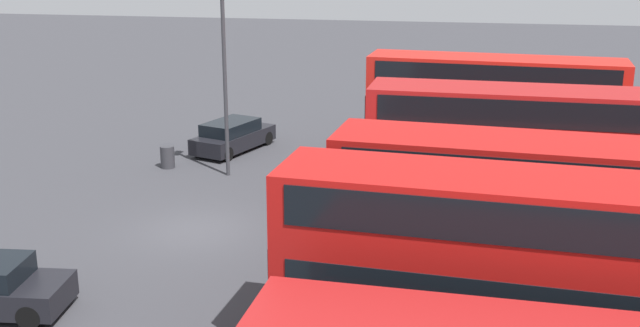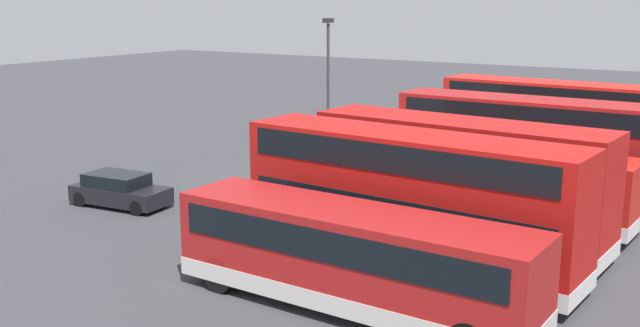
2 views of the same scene
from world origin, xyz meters
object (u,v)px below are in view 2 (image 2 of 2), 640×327
(bus_single_deck_second, at_px, (545,150))
(bus_single_deck_fourth, at_px, (487,179))
(bus_single_deck_seventh, at_px, (352,256))
(car_hatchback_silver, at_px, (120,190))
(bus_double_decker_third, at_px, (522,146))
(box_truck_blue, at_px, (612,121))
(waste_bin_yellow, at_px, (291,144))
(lamp_post_tall, at_px, (328,78))
(bus_double_decker_sixth, at_px, (409,198))
(bus_double_decker_fifth, at_px, (458,179))
(bus_double_decker_near_end, at_px, (546,122))
(car_small_green, at_px, (347,135))

(bus_single_deck_second, height_order, bus_single_deck_fourth, same)
(bus_single_deck_seventh, height_order, car_hatchback_silver, bus_single_deck_seventh)
(bus_single_deck_fourth, relative_size, car_hatchback_silver, 2.65)
(bus_single_deck_seventh, bearing_deg, bus_double_decker_third, 178.35)
(bus_single_deck_second, bearing_deg, bus_double_decker_third, 0.27)
(bus_single_deck_second, bearing_deg, car_hatchback_silver, -45.67)
(bus_single_deck_second, height_order, box_truck_blue, box_truck_blue)
(waste_bin_yellow, bearing_deg, bus_single_deck_seventh, 38.85)
(bus_single_deck_fourth, xyz_separation_m, waste_bin_yellow, (-6.62, -14.17, -1.15))
(box_truck_blue, height_order, lamp_post_tall, lamp_post_tall)
(lamp_post_tall, bearing_deg, bus_double_decker_sixth, 40.33)
(lamp_post_tall, bearing_deg, waste_bin_yellow, -100.98)
(bus_single_deck_fourth, height_order, bus_double_decker_fifth, bus_double_decker_fifth)
(bus_double_decker_near_end, xyz_separation_m, car_hatchback_silver, (17.29, -13.32, -1.75))
(bus_double_decker_sixth, height_order, box_truck_blue, bus_double_decker_sixth)
(bus_double_decker_third, distance_m, car_hatchback_silver, 17.56)
(bus_single_deck_seventh, relative_size, box_truck_blue, 1.45)
(bus_single_deck_fourth, xyz_separation_m, car_hatchback_silver, (6.78, -13.92, -0.92))
(bus_double_decker_sixth, bearing_deg, lamp_post_tall, -139.67)
(box_truck_blue, relative_size, car_hatchback_silver, 1.72)
(bus_single_deck_fourth, xyz_separation_m, bus_single_deck_seventh, (10.91, -0.05, -0.00))
(bus_double_decker_third, distance_m, box_truck_blue, 14.08)
(bus_single_deck_seventh, height_order, waste_bin_yellow, bus_single_deck_seventh)
(bus_double_decker_fifth, bearing_deg, bus_single_deck_seventh, -2.44)
(bus_single_deck_second, distance_m, car_small_green, 12.88)
(bus_double_decker_third, xyz_separation_m, bus_single_deck_fourth, (3.30, -0.35, -0.83))
(bus_double_decker_near_end, distance_m, bus_single_deck_second, 3.59)
(car_hatchback_silver, bearing_deg, bus_single_deck_seventh, 73.40)
(bus_double_decker_near_end, bearing_deg, bus_double_decker_sixth, 1.54)
(bus_double_decker_third, xyz_separation_m, bus_single_deck_seventh, (14.21, -0.41, -0.83))
(bus_single_deck_seventh, height_order, box_truck_blue, box_truck_blue)
(bus_double_decker_near_end, height_order, bus_double_decker_third, same)
(bus_double_decker_fifth, xyz_separation_m, bus_double_decker_sixth, (3.30, -0.37, 0.00))
(bus_double_decker_sixth, distance_m, car_small_green, 20.86)
(bus_single_deck_second, relative_size, lamp_post_tall, 1.53)
(box_truck_blue, height_order, car_hatchback_silver, box_truck_blue)
(car_small_green, xyz_separation_m, lamp_post_tall, (3.72, 0.93, 3.84))
(bus_double_decker_near_end, xyz_separation_m, bus_single_deck_second, (3.37, 0.94, -0.82))
(bus_single_deck_seventh, relative_size, lamp_post_tall, 1.43)
(lamp_post_tall, bearing_deg, box_truck_blue, 131.61)
(bus_double_decker_near_end, xyz_separation_m, car_small_green, (0.73, -11.64, -1.75))
(bus_double_decker_near_end, height_order, bus_double_decker_sixth, same)
(car_small_green, bearing_deg, bus_double_decker_third, 62.77)
(bus_double_decker_fifth, bearing_deg, box_truck_blue, 176.93)
(bus_single_deck_second, bearing_deg, waste_bin_yellow, -87.91)
(box_truck_blue, height_order, car_small_green, box_truck_blue)
(bus_double_decker_fifth, xyz_separation_m, waste_bin_yellow, (-10.43, -14.42, -1.97))
(bus_single_deck_second, distance_m, bus_single_deck_fourth, 7.15)
(bus_double_decker_near_end, xyz_separation_m, lamp_post_tall, (4.45, -10.71, 2.09))
(box_truck_blue, relative_size, car_small_green, 1.60)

